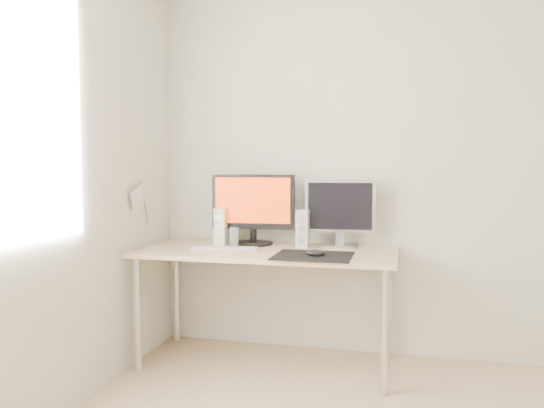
{
  "coord_description": "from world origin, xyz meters",
  "views": [
    {
      "loc": [
        -0.12,
        -1.8,
        1.25
      ],
      "look_at": [
        -0.92,
        1.47,
        1.01
      ],
      "focal_mm": 35.0,
      "sensor_mm": 36.0,
      "label": 1
    }
  ],
  "objects_px": {
    "main_monitor": "(253,207)",
    "phone_dock": "(234,242)",
    "desk": "(266,262)",
    "speaker_right": "(303,228)",
    "keyboard": "(225,249)",
    "speaker_left": "(221,227)",
    "second_monitor": "(340,210)",
    "mouse": "(316,253)"
  },
  "relations": [
    {
      "from": "mouse",
      "to": "main_monitor",
      "type": "distance_m",
      "value": 0.65
    },
    {
      "from": "desk",
      "to": "second_monitor",
      "type": "height_order",
      "value": "second_monitor"
    },
    {
      "from": "speaker_left",
      "to": "keyboard",
      "type": "distance_m",
      "value": 0.26
    },
    {
      "from": "main_monitor",
      "to": "speaker_right",
      "type": "xyz_separation_m",
      "value": [
        0.34,
        -0.03,
        -0.13
      ]
    },
    {
      "from": "speaker_right",
      "to": "desk",
      "type": "bearing_deg",
      "value": -142.03
    },
    {
      "from": "mouse",
      "to": "speaker_right",
      "type": "height_order",
      "value": "speaker_right"
    },
    {
      "from": "main_monitor",
      "to": "phone_dock",
      "type": "bearing_deg",
      "value": -114.62
    },
    {
      "from": "keyboard",
      "to": "phone_dock",
      "type": "height_order",
      "value": "phone_dock"
    },
    {
      "from": "main_monitor",
      "to": "second_monitor",
      "type": "relative_size",
      "value": 1.22
    },
    {
      "from": "second_monitor",
      "to": "phone_dock",
      "type": "distance_m",
      "value": 0.71
    },
    {
      "from": "speaker_left",
      "to": "phone_dock",
      "type": "bearing_deg",
      "value": -43.43
    },
    {
      "from": "main_monitor",
      "to": "phone_dock",
      "type": "distance_m",
      "value": 0.28
    },
    {
      "from": "main_monitor",
      "to": "speaker_right",
      "type": "height_order",
      "value": "main_monitor"
    },
    {
      "from": "speaker_right",
      "to": "keyboard",
      "type": "relative_size",
      "value": 0.56
    },
    {
      "from": "main_monitor",
      "to": "mouse",
      "type": "bearing_deg",
      "value": -38.27
    },
    {
      "from": "speaker_left",
      "to": "keyboard",
      "type": "relative_size",
      "value": 0.56
    },
    {
      "from": "second_monitor",
      "to": "desk",
      "type": "bearing_deg",
      "value": -152.33
    },
    {
      "from": "main_monitor",
      "to": "keyboard",
      "type": "bearing_deg",
      "value": -113.23
    },
    {
      "from": "second_monitor",
      "to": "keyboard",
      "type": "distance_m",
      "value": 0.78
    },
    {
      "from": "main_monitor",
      "to": "speaker_left",
      "type": "height_order",
      "value": "main_monitor"
    },
    {
      "from": "main_monitor",
      "to": "speaker_right",
      "type": "bearing_deg",
      "value": -4.32
    },
    {
      "from": "second_monitor",
      "to": "mouse",
      "type": "bearing_deg",
      "value": -101.87
    },
    {
      "from": "main_monitor",
      "to": "second_monitor",
      "type": "height_order",
      "value": "main_monitor"
    },
    {
      "from": "main_monitor",
      "to": "keyboard",
      "type": "relative_size",
      "value": 1.27
    },
    {
      "from": "mouse",
      "to": "speaker_left",
      "type": "distance_m",
      "value": 0.77
    },
    {
      "from": "second_monitor",
      "to": "speaker_left",
      "type": "height_order",
      "value": "second_monitor"
    },
    {
      "from": "speaker_left",
      "to": "speaker_right",
      "type": "distance_m",
      "value": 0.55
    },
    {
      "from": "desk",
      "to": "speaker_right",
      "type": "distance_m",
      "value": 0.32
    },
    {
      "from": "second_monitor",
      "to": "speaker_right",
      "type": "height_order",
      "value": "second_monitor"
    },
    {
      "from": "mouse",
      "to": "phone_dock",
      "type": "xyz_separation_m",
      "value": [
        -0.56,
        0.21,
        0.02
      ]
    },
    {
      "from": "mouse",
      "to": "speaker_right",
      "type": "distance_m",
      "value": 0.39
    },
    {
      "from": "phone_dock",
      "to": "main_monitor",
      "type": "bearing_deg",
      "value": 65.38
    },
    {
      "from": "mouse",
      "to": "main_monitor",
      "type": "bearing_deg",
      "value": 141.73
    },
    {
      "from": "second_monitor",
      "to": "speaker_right",
      "type": "bearing_deg",
      "value": -163.2
    },
    {
      "from": "speaker_left",
      "to": "phone_dock",
      "type": "relative_size",
      "value": 1.84
    },
    {
      "from": "speaker_right",
      "to": "keyboard",
      "type": "distance_m",
      "value": 0.52
    },
    {
      "from": "main_monitor",
      "to": "speaker_left",
      "type": "xyz_separation_m",
      "value": [
        -0.21,
        -0.05,
        -0.13
      ]
    },
    {
      "from": "desk",
      "to": "keyboard",
      "type": "bearing_deg",
      "value": -163.49
    },
    {
      "from": "desk",
      "to": "phone_dock",
      "type": "xyz_separation_m",
      "value": [
        -0.21,
        0.01,
        0.12
      ]
    },
    {
      "from": "main_monitor",
      "to": "speaker_left",
      "type": "relative_size",
      "value": 2.28
    },
    {
      "from": "speaker_right",
      "to": "phone_dock",
      "type": "xyz_separation_m",
      "value": [
        -0.42,
        -0.14,
        -0.08
      ]
    },
    {
      "from": "speaker_right",
      "to": "main_monitor",
      "type": "bearing_deg",
      "value": 175.68
    }
  ]
}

